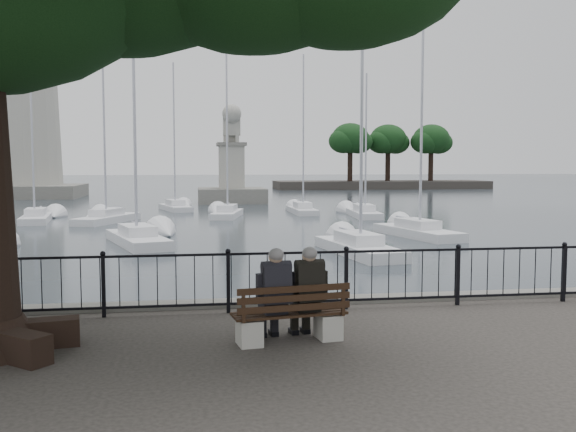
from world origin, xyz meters
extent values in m
cube|color=slate|center=(0.00, 3.00, -0.50)|extent=(200.00, 0.40, 1.20)
plane|color=#1F272E|center=(0.00, 103.00, -1.00)|extent=(260.00, 260.00, 0.00)
cube|color=black|center=(0.00, 2.50, 0.98)|extent=(22.00, 0.04, 0.04)
cube|color=black|center=(0.00, 2.50, 0.15)|extent=(22.00, 0.04, 0.04)
cube|color=#9F9E97|center=(-0.83, 0.55, 0.18)|extent=(0.36, 0.44, 0.36)
cube|color=#9F9E97|center=(0.31, 0.72, 0.18)|extent=(0.36, 0.44, 0.36)
cube|color=black|center=(-0.26, 0.63, 0.40)|extent=(1.63, 0.67, 0.04)
cube|color=black|center=(-0.23, 0.40, 0.66)|extent=(1.57, 0.27, 0.35)
cube|color=black|center=(-0.47, 0.61, 0.50)|extent=(0.35, 0.31, 0.21)
cube|color=black|center=(-0.46, 0.52, 0.84)|extent=(0.41, 0.27, 0.53)
sphere|color=tan|center=(-0.46, 0.55, 1.21)|extent=(0.20, 0.20, 0.20)
ellipsoid|color=slate|center=(-0.46, 0.53, 1.24)|extent=(0.21, 0.21, 0.18)
cube|color=black|center=(-0.51, 0.87, 0.20)|extent=(0.34, 0.42, 0.40)
cube|color=black|center=(0.00, 0.68, 0.50)|extent=(0.35, 0.31, 0.21)
cube|color=black|center=(0.02, 0.59, 0.84)|extent=(0.41, 0.27, 0.53)
sphere|color=tan|center=(0.01, 0.62, 1.21)|extent=(0.20, 0.20, 0.20)
ellipsoid|color=slate|center=(0.02, 0.60, 1.24)|extent=(0.21, 0.21, 0.18)
cube|color=black|center=(-0.03, 0.94, 0.20)|extent=(0.34, 0.42, 0.40)
cube|color=slate|center=(-18.00, 62.00, -0.40)|extent=(9.88, 9.88, 1.40)
cone|color=#9F9E97|center=(-18.00, 62.00, 11.86)|extent=(6.32, 6.32, 23.72)
cube|color=slate|center=(2.00, 50.00, -0.40)|extent=(5.97, 5.97, 1.40)
cube|color=#9F9E97|center=(2.00, 50.00, 2.09)|extent=(2.19, 2.59, 3.98)
cube|color=slate|center=(2.00, 50.00, 4.23)|extent=(2.59, 2.98, 0.30)
cube|color=#9F9E97|center=(2.00, 50.30, 5.08)|extent=(1.29, 2.19, 1.39)
cube|color=#9F9E97|center=(2.00, 49.30, 5.78)|extent=(1.49, 1.00, 1.59)
sphere|color=#9F9E97|center=(2.00, 48.90, 6.87)|extent=(1.69, 1.69, 1.69)
cube|color=white|center=(-3.92, 20.13, -0.90)|extent=(3.30, 6.10, 0.65)
cube|color=white|center=(-3.92, 20.13, -0.40)|extent=(1.85, 2.64, 0.49)
cylinder|color=#B9BAC8|center=(-3.92, 19.80, 5.69)|extent=(0.13, 0.13, 12.57)
cube|color=white|center=(4.76, 15.84, -0.90)|extent=(2.39, 5.88, 0.63)
cube|color=white|center=(4.76, 15.84, -0.40)|extent=(1.49, 2.47, 0.48)
cylinder|color=#B9BAC8|center=(4.76, 15.53, 4.91)|extent=(0.13, 0.13, 11.02)
cube|color=white|center=(9.06, 21.14, -0.90)|extent=(2.82, 5.99, 0.64)
cube|color=white|center=(9.06, 21.14, -0.40)|extent=(1.66, 2.56, 0.48)
cylinder|color=#B9BAC8|center=(9.06, 20.82, 4.61)|extent=(0.13, 0.13, 10.41)
cube|color=white|center=(-10.83, 32.10, -0.90)|extent=(2.25, 5.61, 0.61)
cube|color=white|center=(-10.83, 32.10, -0.40)|extent=(1.40, 2.35, 0.45)
cylinder|color=#B9BAC8|center=(-10.83, 31.80, 5.65)|extent=(0.12, 0.12, 12.50)
cube|color=white|center=(0.72, 33.93, -0.90)|extent=(2.49, 5.49, 0.59)
cube|color=white|center=(0.72, 33.93, -0.40)|extent=(1.49, 2.33, 0.44)
cylinder|color=#B9BAC8|center=(0.72, 33.63, 4.49)|extent=(0.12, 0.12, 10.17)
cube|color=white|center=(9.63, 32.83, -0.90)|extent=(1.98, 5.59, 0.61)
cube|color=white|center=(9.63, 32.83, -0.40)|extent=(1.30, 2.32, 0.46)
cylinder|color=#B9BAC8|center=(9.63, 32.53, 3.85)|extent=(0.12, 0.12, 8.89)
cube|color=white|center=(-2.80, 40.60, -0.90)|extent=(2.72, 5.36, 0.57)
cube|color=white|center=(-2.80, 40.60, -0.40)|extent=(1.56, 2.30, 0.43)
cylinder|color=#B9BAC8|center=(-2.80, 40.32, 4.64)|extent=(0.11, 0.11, 10.48)
cube|color=white|center=(6.12, 36.27, -0.90)|extent=(1.47, 5.11, 0.57)
cube|color=white|center=(6.12, 36.27, -0.40)|extent=(1.06, 2.09, 0.42)
cylinder|color=#B9BAC8|center=(6.12, 35.99, 4.69)|extent=(0.11, 0.11, 10.58)
cube|color=white|center=(-6.57, 31.06, -0.90)|extent=(3.56, 5.79, 0.62)
cube|color=white|center=(-6.57, 31.06, -0.40)|extent=(1.92, 2.55, 0.47)
cylinder|color=#B9BAC8|center=(-6.57, 30.75, 4.48)|extent=(0.12, 0.12, 10.17)
cube|color=#292622|center=(25.00, 80.00, -0.50)|extent=(30.00, 8.00, 1.20)
cylinder|color=black|center=(20.00, 78.00, 2.00)|extent=(0.70, 0.70, 4.00)
ellipsoid|color=black|center=(20.00, 78.00, 6.00)|extent=(5.20, 5.20, 4.16)
cylinder|color=black|center=(26.00, 80.00, 2.00)|extent=(0.70, 0.70, 4.00)
ellipsoid|color=black|center=(26.00, 80.00, 6.00)|extent=(5.20, 5.20, 4.16)
cylinder|color=black|center=(32.00, 79.00, 2.00)|extent=(0.70, 0.70, 4.00)
ellipsoid|color=black|center=(32.00, 79.00, 6.00)|extent=(5.20, 5.20, 4.16)
camera|label=1|loc=(-1.58, -8.00, 2.46)|focal=40.00mm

